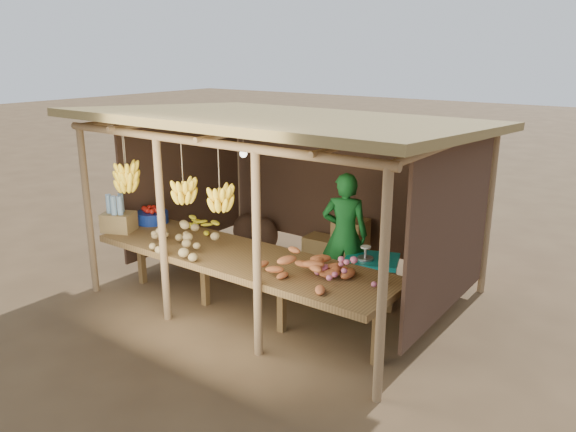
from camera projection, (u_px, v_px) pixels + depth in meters
The scene contains 13 objects.
ground at pixel (288, 291), 7.53m from camera, with size 60.00×60.00×0.00m, color brown.
stall_structure at pixel (283, 149), 7.01m from camera, with size 4.70×3.50×2.43m.
counter at pixel (241, 260), 6.58m from camera, with size 3.90×1.05×0.80m.
potato_heap at pixel (178, 233), 6.76m from camera, with size 1.02×0.61×0.37m, color #A18653, non-canonical shape.
sweet_potato_heap at pixel (297, 258), 5.97m from camera, with size 1.02×0.61×0.36m, color #C16331, non-canonical shape.
onion_heap at pixel (350, 267), 5.73m from camera, with size 0.78×0.47×0.35m, color #CD637D, non-canonical shape.
banana_pile at pixel (204, 218), 7.40m from camera, with size 0.52×0.31×0.34m, color #FDF328, non-canonical shape.
tomato_basin at pixel (152, 216), 7.78m from camera, with size 0.44×0.44×0.23m.
bottle_box at pixel (118, 217), 7.39m from camera, with size 0.48×0.44×0.50m.
vendor at pixel (345, 235), 7.24m from camera, with size 0.60×0.39×1.63m, color #176825.
tarp_crate at pixel (371, 279), 7.11m from camera, with size 0.81×0.75×0.78m.
carton_stack at pixel (340, 245), 8.32m from camera, with size 0.99×0.39×0.74m.
burlap_sacks at pixel (255, 230), 9.23m from camera, with size 0.83×0.44×0.59m.
Camera 1 is at (4.07, -5.61, 3.10)m, focal length 35.00 mm.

